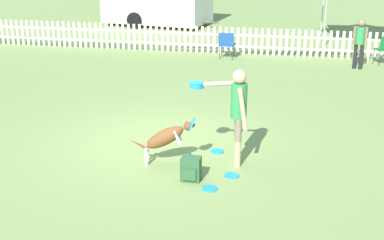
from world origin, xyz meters
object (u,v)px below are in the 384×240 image
(backpack_on_grass, at_px, (191,169))
(frisbee_midfield, at_px, (210,188))
(spectator_standing, at_px, (360,40))
(folding_chair_center, at_px, (227,43))
(frisbee_near_dog, at_px, (217,151))
(handler_person, at_px, (235,105))
(leaping_dog, at_px, (166,137))
(frisbee_near_handler, at_px, (232,175))

(backpack_on_grass, bearing_deg, frisbee_midfield, -36.16)
(spectator_standing, bearing_deg, folding_chair_center, 9.50)
(frisbee_near_dog, distance_m, spectator_standing, 7.91)
(handler_person, height_order, frisbee_near_dog, handler_person)
(spectator_standing, bearing_deg, handler_person, 87.17)
(frisbee_near_dog, xyz_separation_m, spectator_standing, (3.15, 7.20, 0.87))
(leaping_dog, bearing_deg, backpack_on_grass, 34.36)
(leaping_dog, distance_m, frisbee_midfield, 1.35)
(backpack_on_grass, xyz_separation_m, spectator_standing, (3.39, 8.48, 0.68))
(spectator_standing, bearing_deg, leaping_dog, 80.40)
(frisbee_near_handler, distance_m, folding_chair_center, 8.84)
(backpack_on_grass, relative_size, spectator_standing, 0.27)
(frisbee_near_handler, bearing_deg, frisbee_midfield, -117.45)
(handler_person, xyz_separation_m, frisbee_near_handler, (0.03, -0.52, -1.09))
(handler_person, height_order, folding_chair_center, handler_person)
(frisbee_near_dog, height_order, spectator_standing, spectator_standing)
(handler_person, bearing_deg, frisbee_midfield, 156.80)
(handler_person, height_order, leaping_dog, handler_person)
(leaping_dog, relative_size, frisbee_near_dog, 4.84)
(frisbee_midfield, xyz_separation_m, spectator_standing, (3.03, 8.74, 0.87))
(leaping_dog, height_order, frisbee_near_dog, leaping_dog)
(handler_person, relative_size, backpack_on_grass, 4.28)
(folding_chair_center, bearing_deg, frisbee_midfield, 97.20)
(frisbee_near_dog, height_order, backpack_on_grass, backpack_on_grass)
(frisbee_near_handler, height_order, spectator_standing, spectator_standing)
(folding_chair_center, bearing_deg, frisbee_near_handler, 99.44)
(leaping_dog, height_order, folding_chair_center, folding_chair_center)
(handler_person, distance_m, frisbee_near_dog, 1.24)
(handler_person, distance_m, leaping_dog, 1.35)
(handler_person, xyz_separation_m, leaping_dog, (-1.19, -0.22, -0.60))
(frisbee_midfield, bearing_deg, backpack_on_grass, 143.84)
(handler_person, relative_size, frisbee_midfield, 6.93)
(folding_chair_center, relative_size, spectator_standing, 0.59)
(leaping_dog, bearing_deg, folding_chair_center, 170.80)
(frisbee_near_handler, bearing_deg, backpack_on_grass, -156.28)
(frisbee_midfield, xyz_separation_m, folding_chair_center, (-1.02, 9.28, 0.51))
(leaping_dog, xyz_separation_m, frisbee_near_dog, (0.81, 0.69, -0.49))
(frisbee_midfield, bearing_deg, spectator_standing, 70.90)
(frisbee_midfield, distance_m, backpack_on_grass, 0.49)
(frisbee_midfield, distance_m, folding_chair_center, 9.35)
(handler_person, xyz_separation_m, frisbee_near_dog, (-0.37, 0.47, -1.09))
(handler_person, distance_m, folding_chair_center, 8.33)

